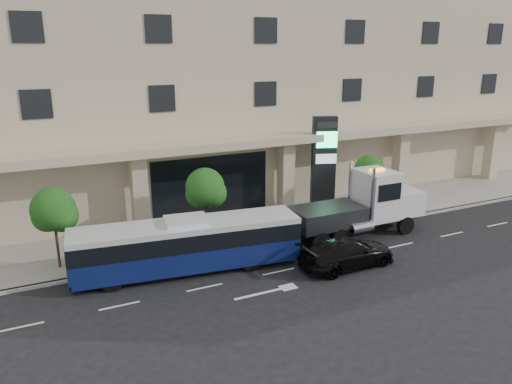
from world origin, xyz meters
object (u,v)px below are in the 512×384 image
tow_truck (363,206)px  signage_pylon (324,163)px  black_sedan (347,253)px  city_bus (187,244)px

tow_truck → signage_pylon: signage_pylon is taller
tow_truck → black_sedan: tow_truck is taller
city_bus → black_sedan: city_bus is taller
city_bus → black_sedan: (7.60, -3.05, -0.70)m
signage_pylon → city_bus: bearing=-136.3°
tow_truck → signage_pylon: size_ratio=1.50×
city_bus → black_sedan: bearing=-14.8°
black_sedan → signage_pylon: bearing=-26.7°
city_bus → signage_pylon: (11.37, 5.08, 1.95)m
city_bus → signage_pylon: size_ratio=1.80×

